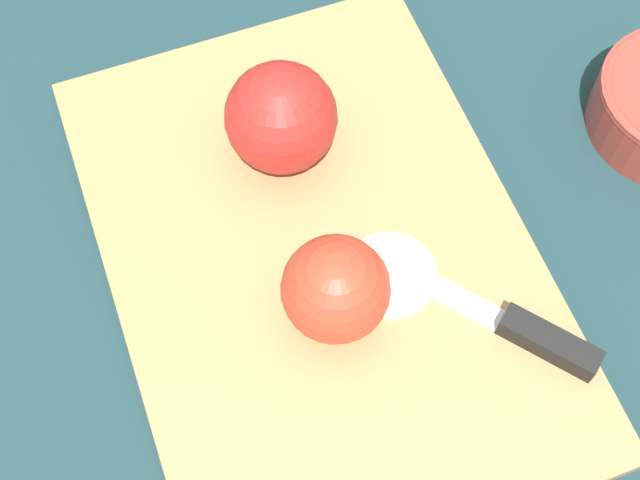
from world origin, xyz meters
The scene contains 6 objects.
ground_plane centered at (0.00, 0.00, 0.00)m, with size 4.00×4.00×0.00m, color #193338.
cutting_board centered at (0.00, 0.00, 0.01)m, with size 0.43×0.32×0.02m.
apple_half_left centered at (-0.09, 0.01, 0.06)m, with size 0.08×0.08×0.08m.
apple_half_right centered at (0.04, -0.01, 0.05)m, with size 0.07×0.07×0.07m.
knife centered at (0.11, 0.09, 0.02)m, with size 0.15×0.11×0.02m.
apple_slice centered at (0.04, 0.03, 0.02)m, with size 0.06×0.06×0.00m.
Camera 1 is at (0.24, -0.12, 0.55)m, focal length 50.00 mm.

